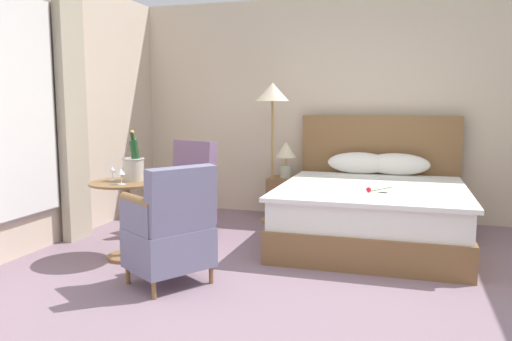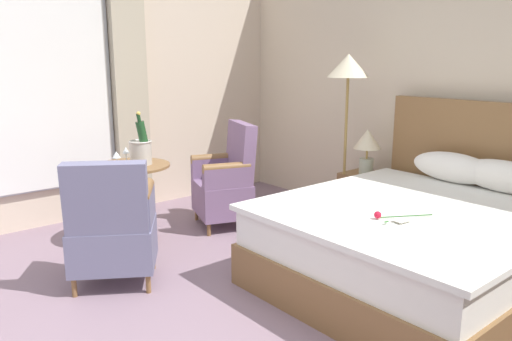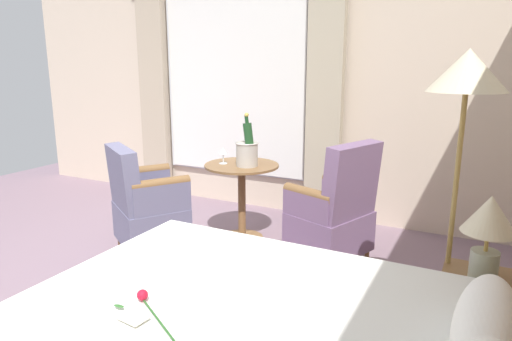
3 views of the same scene
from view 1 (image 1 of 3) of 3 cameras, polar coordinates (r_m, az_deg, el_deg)
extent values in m
plane|color=gray|center=(3.67, 6.85, -15.15)|extent=(7.37, 7.37, 0.00)
cube|color=beige|center=(6.36, 11.75, 6.94)|extent=(5.80, 0.12, 2.73)
cube|color=#B6AA90|center=(5.51, -20.22, 5.36)|extent=(0.10, 0.36, 2.49)
cube|color=brown|center=(5.26, 13.04, -6.51)|extent=(1.77, 2.00, 0.30)
cube|color=white|center=(5.20, 13.13, -3.49)|extent=(1.72, 1.94, 0.26)
cube|color=white|center=(5.12, 13.14, -1.98)|extent=(1.80, 1.88, 0.04)
cube|color=brown|center=(6.18, 13.85, 1.57)|extent=(1.86, 0.08, 0.98)
ellipsoid|color=white|center=(6.00, 11.71, 0.85)|extent=(0.75, 0.24, 0.26)
ellipsoid|color=white|center=(5.98, 15.77, 0.70)|extent=(0.75, 0.25, 0.26)
cylinder|color=#2D6628|center=(4.87, 14.04, -2.09)|extent=(0.20, 0.33, 0.01)
sphere|color=red|center=(4.71, 12.75, -2.15)|extent=(0.05, 0.05, 0.05)
ellipsoid|color=#33702D|center=(4.67, 13.92, -2.43)|extent=(0.02, 0.05, 0.01)
cube|color=white|center=(4.78, 14.43, -2.27)|extent=(0.09, 0.12, 0.00)
cube|color=brown|center=(6.20, 3.41, -3.19)|extent=(0.41, 0.39, 0.52)
sphere|color=olive|center=(6.13, 5.38, -2.24)|extent=(0.02, 0.02, 0.02)
cylinder|color=#AFB8A0|center=(6.14, 3.43, -0.11)|extent=(0.14, 0.14, 0.15)
cylinder|color=tan|center=(6.13, 3.44, 1.06)|extent=(0.02, 0.02, 0.10)
cone|color=beige|center=(6.11, 3.45, 2.41)|extent=(0.27, 0.27, 0.19)
cylinder|color=#A28243|center=(6.11, 1.83, -5.68)|extent=(0.28, 0.28, 0.03)
cylinder|color=#A28243|center=(5.99, 1.86, 1.11)|extent=(0.03, 0.03, 1.42)
cone|color=beige|center=(5.95, 1.90, 8.97)|extent=(0.40, 0.40, 0.22)
cylinder|color=brown|center=(4.84, -14.35, -9.48)|extent=(0.39, 0.39, 0.03)
cylinder|color=brown|center=(4.75, -14.48, -5.63)|extent=(0.07, 0.07, 0.70)
cylinder|color=brown|center=(4.69, -14.62, -1.37)|extent=(0.66, 0.66, 0.02)
cylinder|color=#BBB5AB|center=(4.72, -13.82, 0.08)|extent=(0.19, 0.19, 0.20)
torus|color=#BBB5AB|center=(4.70, -13.86, 1.30)|extent=(0.20, 0.20, 0.02)
cylinder|color=white|center=(4.71, -13.85, 1.06)|extent=(0.17, 0.17, 0.03)
cylinder|color=#1E4723|center=(4.72, -13.66, 1.85)|extent=(0.09, 0.12, 0.28)
cylinder|color=#193D1E|center=(4.69, -13.97, 3.86)|extent=(0.04, 0.04, 0.08)
sphere|color=gold|center=(4.68, -13.98, 4.28)|extent=(0.04, 0.04, 0.04)
cylinder|color=white|center=(4.79, -16.08, -1.07)|extent=(0.07, 0.07, 0.01)
cylinder|color=white|center=(4.78, -16.09, -0.62)|extent=(0.01, 0.01, 0.07)
cone|color=white|center=(4.78, -16.12, 0.15)|extent=(0.07, 0.07, 0.06)
cylinder|color=white|center=(4.52, -15.13, -1.53)|extent=(0.07, 0.07, 0.01)
cylinder|color=white|center=(4.52, -15.15, -0.96)|extent=(0.01, 0.01, 0.08)
cone|color=white|center=(4.51, -15.18, -0.08)|extent=(0.07, 0.07, 0.06)
cylinder|color=brown|center=(5.55, -11.73, -6.73)|extent=(0.04, 0.04, 0.12)
cylinder|color=brown|center=(5.20, -8.07, -7.61)|extent=(0.04, 0.04, 0.12)
cylinder|color=brown|center=(5.82, -8.70, -5.99)|extent=(0.04, 0.04, 0.12)
cylinder|color=brown|center=(5.48, -5.03, -6.76)|extent=(0.04, 0.04, 0.12)
cube|color=slate|center=(5.45, -8.45, -4.50)|extent=(0.71, 0.66, 0.32)
cube|color=slate|center=(5.52, -7.10, 0.39)|extent=(0.57, 0.34, 0.58)
cube|color=slate|center=(5.56, -10.37, -1.59)|extent=(0.24, 0.45, 0.20)
cylinder|color=brown|center=(5.55, -10.39, -0.59)|extent=(0.24, 0.45, 0.09)
cube|color=slate|center=(5.23, -6.82, -2.10)|extent=(0.24, 0.45, 0.20)
cylinder|color=brown|center=(5.21, -6.83, -1.03)|extent=(0.24, 0.45, 0.09)
cylinder|color=brown|center=(4.39, -8.36, -10.32)|extent=(0.04, 0.04, 0.14)
cylinder|color=brown|center=(4.16, -14.43, -11.50)|extent=(0.04, 0.04, 0.14)
cylinder|color=brown|center=(4.06, -5.15, -11.79)|extent=(0.04, 0.04, 0.14)
cylinder|color=brown|center=(3.81, -11.60, -13.23)|extent=(0.04, 0.04, 0.14)
cube|color=slate|center=(4.03, -9.93, -8.63)|extent=(0.74, 0.77, 0.31)
cube|color=slate|center=(3.77, -8.53, -3.37)|extent=(0.43, 0.55, 0.51)
cube|color=slate|center=(4.10, -7.20, -4.33)|extent=(0.44, 0.33, 0.24)
cylinder|color=brown|center=(4.08, -7.23, -2.72)|extent=(0.44, 0.33, 0.09)
cube|color=slate|center=(3.87, -13.31, -5.21)|extent=(0.44, 0.33, 0.24)
cylinder|color=brown|center=(3.84, -13.36, -3.50)|extent=(0.44, 0.33, 0.09)
camera|label=2|loc=(2.57, 54.98, 9.45)|focal=35.00mm
camera|label=3|loc=(5.97, 27.08, 8.52)|focal=32.00mm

